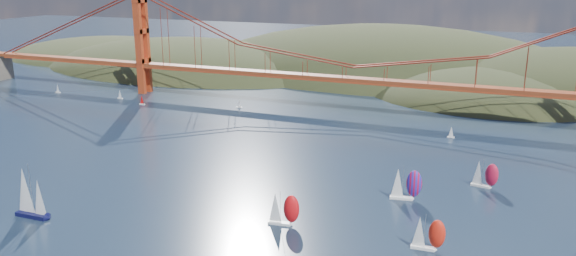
# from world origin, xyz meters

# --- Properties ---
(headlands) EXTENTS (725.00, 225.00, 96.00)m
(headlands) POSITION_xyz_m (44.95, 278.29, -12.46)
(headlands) COLOR black
(headlands) RESTS_ON ground
(bridge) EXTENTS (552.00, 12.00, 55.00)m
(bridge) POSITION_xyz_m (-1.75, 180.00, 32.23)
(bridge) COLOR maroon
(bridge) RESTS_ON ground
(sloop_navy) EXTENTS (10.10, 5.73, 15.70)m
(sloop_navy) POSITION_xyz_m (-50.64, 30.08, 6.93)
(sloop_navy) COLOR black
(sloop_navy) RESTS_ON ground
(racer_0) EXTENTS (8.80, 4.09, 9.94)m
(racer_0) POSITION_xyz_m (16.03, 51.29, 4.70)
(racer_0) COLOR white
(racer_0) RESTS_ON ground
(racer_1) EXTENTS (8.18, 3.39, 9.35)m
(racer_1) POSITION_xyz_m (54.01, 51.41, 4.42)
(racer_1) COLOR white
(racer_1) RESTS_ON ground
(racer_3) EXTENTS (8.28, 4.26, 9.30)m
(racer_3) POSITION_xyz_m (64.48, 99.85, 4.40)
(racer_3) COLOR white
(racer_3) RESTS_ON ground
(racer_rwb) EXTENTS (9.43, 4.72, 10.60)m
(racer_rwb) POSITION_xyz_m (43.20, 80.85, 5.01)
(racer_rwb) COLOR white
(racer_rwb) RESTS_ON ground
(distant_boat_0) EXTENTS (3.00, 2.00, 4.70)m
(distant_boat_0) POSITION_xyz_m (-164.88, 160.86, 2.41)
(distant_boat_0) COLOR silver
(distant_boat_0) RESTS_ON ground
(distant_boat_1) EXTENTS (3.00, 2.00, 4.70)m
(distant_boat_1) POSITION_xyz_m (-123.08, 161.54, 2.41)
(distant_boat_1) COLOR silver
(distant_boat_1) RESTS_ON ground
(distant_boat_2) EXTENTS (3.00, 2.00, 4.70)m
(distant_boat_2) POSITION_xyz_m (-104.01, 154.53, 2.41)
(distant_boat_2) COLOR silver
(distant_boat_2) RESTS_ON ground
(distant_boat_3) EXTENTS (3.00, 2.00, 4.70)m
(distant_boat_3) POSITION_xyz_m (-54.74, 166.40, 2.41)
(distant_boat_3) COLOR silver
(distant_boat_3) RESTS_ON ground
(distant_boat_8) EXTENTS (3.00, 2.00, 4.70)m
(distant_boat_8) POSITION_xyz_m (48.89, 152.10, 2.41)
(distant_boat_8) COLOR silver
(distant_boat_8) RESTS_ON ground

